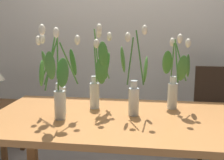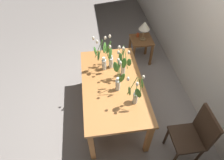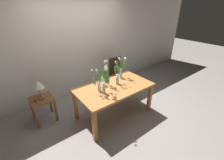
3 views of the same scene
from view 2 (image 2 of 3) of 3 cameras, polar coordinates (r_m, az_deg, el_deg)
The scene contains 11 objects.
ground_plane at distance 3.39m, azimuth 0.20°, elevation -9.43°, with size 18.00×18.00×0.00m, color gray.
dining_table at distance 2.87m, azimuth 0.24°, elevation -2.17°, with size 1.60×0.90×0.74m.
tulip_vase_0 at distance 2.75m, azimuth 3.30°, elevation 4.54°, with size 0.15×0.22×0.59m.
tulip_vase_1 at distance 2.87m, azimuth -2.75°, elevation 6.32°, with size 0.18×0.29×0.59m.
tulip_vase_2 at distance 2.96m, azimuth -0.72°, elevation 6.85°, with size 0.19×0.16×0.53m.
tulip_vase_3 at distance 2.43m, azimuth 7.13°, elevation -4.02°, with size 0.20×0.24×0.53m.
tulip_vase_4 at distance 2.59m, azimuth 1.86°, elevation -0.06°, with size 0.19×0.16×0.58m.
dining_chair at distance 2.78m, azimuth 23.29°, elevation -14.77°, with size 0.40×0.40×0.93m.
side_table at distance 4.11m, azimuth 8.66°, elevation 10.61°, with size 0.44×0.44×0.55m.
table_lamp at distance 3.87m, azimuth 9.71°, elevation 15.62°, with size 0.22×0.22×0.40m.
pillar_candle at distance 4.09m, azimuth 7.71°, elevation 13.19°, with size 0.06×0.06×0.07m, color #CC4C23.
Camera 2 is at (1.88, -0.28, 2.81)m, focal length 30.62 mm.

